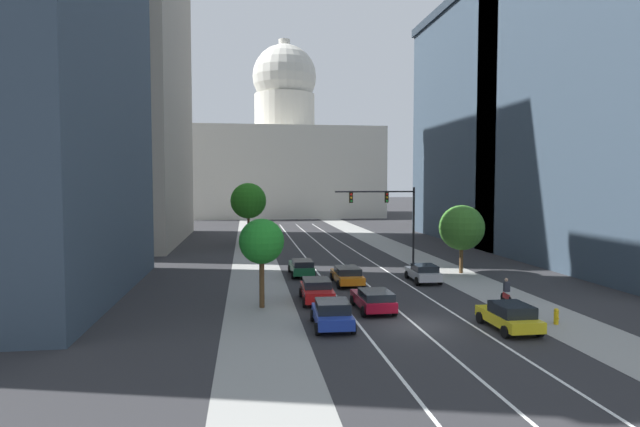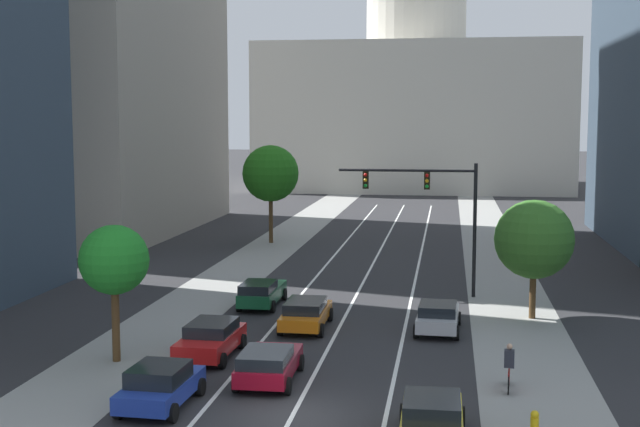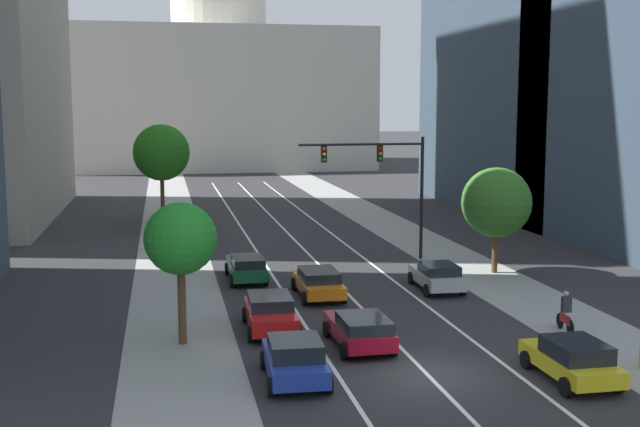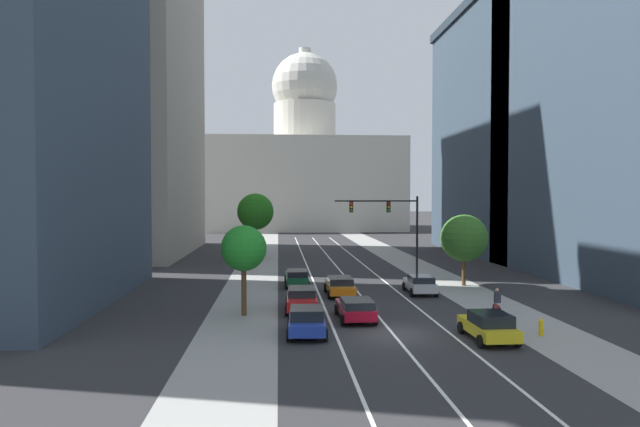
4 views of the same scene
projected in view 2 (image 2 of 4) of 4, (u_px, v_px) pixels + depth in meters
name	position (u px, v px, depth m)	size (l,w,h in m)	color
ground_plane	(384.00, 243.00, 67.53)	(400.00, 400.00, 0.00)	#2B2B2D
sidewalk_left	(268.00, 250.00, 63.85)	(4.36, 130.00, 0.01)	gray
sidewalk_right	(494.00, 256.00, 61.38)	(4.36, 130.00, 0.01)	gray
lane_stripe_left	(316.00, 276.00, 53.24)	(0.16, 90.00, 0.01)	white
lane_stripe_center	(366.00, 278.00, 52.79)	(0.16, 90.00, 0.01)	white
lane_stripe_right	(415.00, 279.00, 52.33)	(0.16, 90.00, 0.01)	white
capitol_building	(415.00, 94.00, 122.65)	(41.95, 29.18, 41.05)	beige
car_silver	(438.00, 316.00, 39.36)	(2.15, 4.27, 1.40)	#B2B5BA
car_yellow	(432.00, 418.00, 25.92)	(2.10, 4.17, 1.47)	yellow
car_blue	(160.00, 385.00, 29.06)	(2.23, 4.13, 1.49)	#1E389E
car_red	(211.00, 338.00, 35.20)	(2.21, 4.45, 1.46)	red
car_crimson	(268.00, 363.00, 31.77)	(2.15, 4.38, 1.36)	maroon
car_green	(261.00, 292.00, 44.64)	(1.96, 4.66, 1.44)	#14512D
car_orange	(306.00, 313.00, 40.04)	(2.09, 4.62, 1.37)	orange
traffic_signal_mast	(433.00, 201.00, 46.93)	(7.61, 0.39, 7.37)	black
fire_hydrant	(535.00, 425.00, 26.19)	(0.26, 0.35, 0.91)	yellow
cyclist	(509.00, 367.00, 30.88)	(0.38, 1.70, 1.72)	black
street_tree_near_left	(271.00, 174.00, 67.13)	(4.44, 4.44, 7.74)	#51381E
street_tree_mid_right	(534.00, 239.00, 41.68)	(3.87, 3.87, 5.88)	#51381E
street_tree_mid_left	(114.00, 261.00, 34.22)	(2.81, 2.81, 5.58)	#51381E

